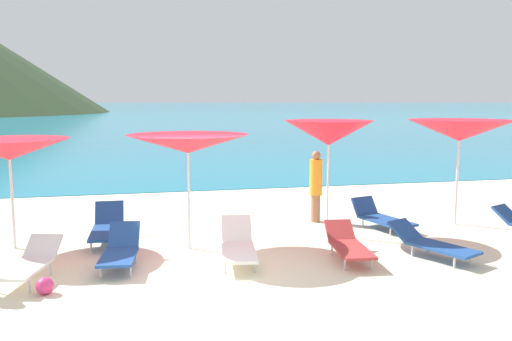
# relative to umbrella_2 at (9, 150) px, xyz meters

# --- Properties ---
(ground_plane) EXTENTS (50.00, 100.00, 0.30)m
(ground_plane) POSITION_rel_umbrella_2_xyz_m (3.29, 7.62, -2.06)
(ground_plane) COLOR beige
(ocean_water) EXTENTS (650.00, 440.00, 0.02)m
(ocean_water) POSITION_rel_umbrella_2_xyz_m (3.29, 225.52, -1.90)
(ocean_water) COLOR teal
(ocean_water) RESTS_ON ground_plane
(umbrella_2) EXTENTS (2.44, 2.44, 2.11)m
(umbrella_2) POSITION_rel_umbrella_2_xyz_m (0.00, 0.00, 0.00)
(umbrella_2) COLOR silver
(umbrella_2) RESTS_ON ground_plane
(umbrella_3) EXTENTS (2.41, 2.41, 2.19)m
(umbrella_3) POSITION_rel_umbrella_2_xyz_m (3.27, -0.75, 0.11)
(umbrella_3) COLOR silver
(umbrella_3) RESTS_ON ground_plane
(umbrella_4) EXTENTS (1.86, 1.86, 2.41)m
(umbrella_4) POSITION_rel_umbrella_2_xyz_m (6.19, -0.38, 0.25)
(umbrella_4) COLOR silver
(umbrella_4) RESTS_ON ground_plane
(umbrella_5) EXTENTS (2.35, 2.35, 2.39)m
(umbrella_5) POSITION_rel_umbrella_2_xyz_m (9.39, -0.11, 0.24)
(umbrella_5) COLOR silver
(umbrella_5) RESTS_ON ground_plane
(lounge_chair_0) EXTENTS (0.63, 1.59, 0.72)m
(lounge_chair_0) POSITION_rel_umbrella_2_xyz_m (1.72, 0.04, -1.59)
(lounge_chair_0) COLOR #1E478C
(lounge_chair_0) RESTS_ON ground_plane
(lounge_chair_1) EXTENTS (0.71, 1.50, 0.65)m
(lounge_chair_1) POSITION_rel_umbrella_2_xyz_m (2.02, -1.62, -1.60)
(lounge_chair_1) COLOR #1E478C
(lounge_chair_1) RESTS_ON ground_plane
(lounge_chair_2) EXTENTS (1.01, 1.64, 0.60)m
(lounge_chair_2) POSITION_rel_umbrella_2_xyz_m (7.57, -0.09, -1.65)
(lounge_chair_2) COLOR #1E478C
(lounge_chair_2) RESTS_ON ground_plane
(lounge_chair_5) EXTENTS (1.17, 1.73, 0.55)m
(lounge_chair_5) POSITION_rel_umbrella_2_xyz_m (7.49, -2.27, -1.64)
(lounge_chair_5) COLOR #1E478C
(lounge_chair_5) RESTS_ON ground_plane
(lounge_chair_6) EXTENTS (0.77, 1.65, 0.69)m
(lounge_chair_6) POSITION_rel_umbrella_2_xyz_m (4.03, -1.77, -1.61)
(lounge_chair_6) COLOR white
(lounge_chair_6) RESTS_ON ground_plane
(lounge_chair_8) EXTENTS (0.88, 1.58, 0.57)m
(lounge_chair_8) POSITION_rel_umbrella_2_xyz_m (0.65, -1.99, -1.61)
(lounge_chair_8) COLOR white
(lounge_chair_8) RESTS_ON ground_plane
(lounge_chair_9) EXTENTS (0.67, 1.59, 0.56)m
(lounge_chair_9) POSITION_rel_umbrella_2_xyz_m (5.97, -2.07, -1.62)
(lounge_chair_9) COLOR #A53333
(lounge_chair_9) RESTS_ON ground_plane
(beachgoer_0) EXTENTS (0.29, 0.29, 1.67)m
(beachgoer_0) POSITION_rel_umbrella_2_xyz_m (6.36, 0.83, -1.01)
(beachgoer_0) COLOR #A3704C
(beachgoer_0) RESTS_ON ground_plane
(beach_ball) EXTENTS (0.26, 0.26, 0.26)m
(beach_ball) POSITION_rel_umbrella_2_xyz_m (0.98, -2.67, -1.78)
(beach_ball) COLOR #D83372
(beach_ball) RESTS_ON ground_plane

